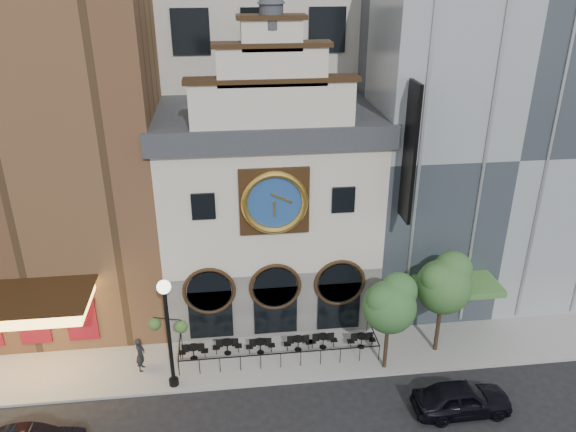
% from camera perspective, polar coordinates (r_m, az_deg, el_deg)
% --- Properties ---
extents(ground, '(120.00, 120.00, 0.00)m').
position_cam_1_polar(ground, '(29.93, -0.47, -16.78)').
color(ground, black).
rests_on(ground, ground).
extents(sidewalk, '(44.00, 5.00, 0.15)m').
position_cam_1_polar(sidewalk, '(31.79, -0.98, -13.72)').
color(sidewalk, gray).
rests_on(sidewalk, ground).
extents(clock_building, '(12.60, 8.78, 18.65)m').
position_cam_1_polar(clock_building, '(32.96, -2.02, 1.17)').
color(clock_building, '#605E5B').
rests_on(clock_building, ground).
extents(theater_building, '(14.00, 15.60, 25.00)m').
position_cam_1_polar(theater_building, '(34.72, -24.81, 10.44)').
color(theater_building, brown).
rests_on(theater_building, ground).
extents(retail_building, '(14.00, 14.40, 20.00)m').
position_cam_1_polar(retail_building, '(37.08, 18.23, 8.30)').
color(retail_building, gray).
rests_on(retail_building, ground).
extents(cafe_railing, '(10.60, 2.60, 0.90)m').
position_cam_1_polar(cafe_railing, '(31.47, -0.99, -12.97)').
color(cafe_railing, black).
rests_on(cafe_railing, sidewalk).
extents(bistro_0, '(1.58, 0.68, 0.90)m').
position_cam_1_polar(bistro_0, '(31.42, -9.58, -13.41)').
color(bistro_0, black).
rests_on(bistro_0, sidewalk).
extents(bistro_1, '(1.58, 0.68, 0.90)m').
position_cam_1_polar(bistro_1, '(31.52, -6.18, -13.03)').
color(bistro_1, black).
rests_on(bistro_1, sidewalk).
extents(bistro_2, '(1.58, 0.68, 0.90)m').
position_cam_1_polar(bistro_2, '(31.42, -2.82, -13.04)').
color(bistro_2, black).
rests_on(bistro_2, sidewalk).
extents(bistro_3, '(1.58, 0.68, 0.90)m').
position_cam_1_polar(bistro_3, '(31.59, 1.04, -12.77)').
color(bistro_3, black).
rests_on(bistro_3, sidewalk).
extents(bistro_4, '(1.58, 0.68, 0.90)m').
position_cam_1_polar(bistro_4, '(31.82, 3.59, -12.51)').
color(bistro_4, black).
rests_on(bistro_4, sidewalk).
extents(bistro_5, '(1.58, 0.68, 0.90)m').
position_cam_1_polar(bistro_5, '(32.04, 7.47, -12.41)').
color(bistro_5, black).
rests_on(bistro_5, sidewalk).
extents(car_right, '(4.70, 1.95, 1.59)m').
position_cam_1_polar(car_right, '(29.23, 17.26, -17.29)').
color(car_right, black).
rests_on(car_right, ground).
extents(pedestrian, '(0.54, 0.75, 1.92)m').
position_cam_1_polar(pedestrian, '(30.99, -14.77, -13.44)').
color(pedestrian, black).
rests_on(pedestrian, sidewalk).
extents(lamppost, '(1.91, 0.98, 6.11)m').
position_cam_1_polar(lamppost, '(27.99, -12.13, -10.54)').
color(lamppost, black).
rests_on(lamppost, sidewalk).
extents(tree_left, '(2.82, 2.71, 5.42)m').
position_cam_1_polar(tree_left, '(28.91, 10.37, -8.66)').
color(tree_left, '#382619').
rests_on(tree_left, sidewalk).
extents(tree_right, '(3.03, 2.92, 5.84)m').
position_cam_1_polar(tree_right, '(30.64, 15.61, -6.50)').
color(tree_right, '#382619').
rests_on(tree_right, sidewalk).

